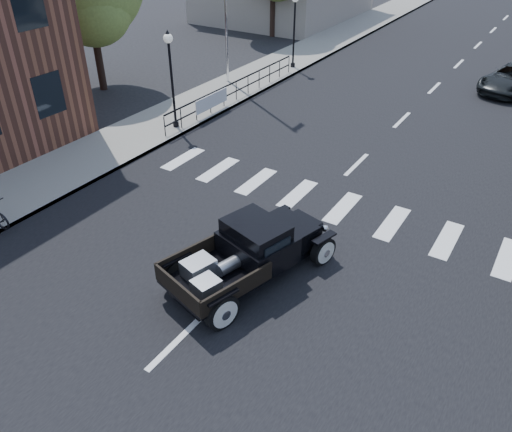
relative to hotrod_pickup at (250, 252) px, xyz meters
The scene contains 10 objects.
ground 0.88m from the hotrod_pickup, 115.12° to the left, with size 120.00×120.00×0.00m, color black.
road 15.35m from the hotrod_pickup, 90.57° to the left, with size 14.00×80.00×0.02m, color black.
road_markings 10.36m from the hotrod_pickup, 90.85° to the left, with size 12.00×60.00×0.06m, color silver, non-canonical shape.
sidewalk_left 17.62m from the hotrod_pickup, 119.45° to the left, with size 3.00×80.00×0.15m, color gray.
railing 12.74m from the hotrod_pickup, 125.82° to the left, with size 0.08×10.00×1.00m, color black, non-canonical shape.
banner 11.13m from the hotrod_pickup, 131.52° to the left, with size 0.04×2.20×0.60m, color silver, non-canonical shape.
lamp_post_b 10.09m from the hotrod_pickup, 140.79° to the left, with size 0.36×0.36×3.83m, color black, non-canonical shape.
lamp_post_c 18.12m from the hotrod_pickup, 115.40° to the left, with size 0.36×0.36×3.83m, color black, non-canonical shape.
big_tree_near 16.69m from the hotrod_pickup, 149.53° to the left, with size 5.16×5.16×7.57m, color #5B7331, non-canonical shape.
hotrod_pickup is the anchor object (origin of this frame).
Camera 1 is at (5.57, -8.58, 8.27)m, focal length 35.00 mm.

